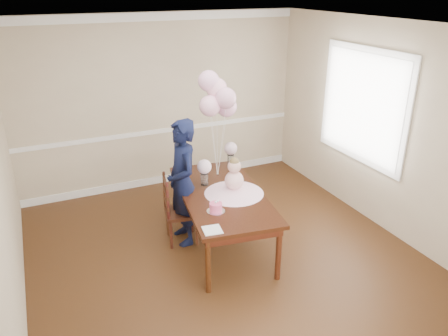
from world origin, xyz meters
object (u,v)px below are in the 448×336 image
(birthday_cake, at_px, (216,207))
(woman, at_px, (183,183))
(dining_table_top, at_px, (222,195))
(dining_chair_seat, at_px, (181,212))

(birthday_cake, bearing_deg, woman, 102.79)
(dining_table_top, xyz_separation_m, birthday_cake, (-0.25, -0.40, 0.08))
(birthday_cake, bearing_deg, dining_table_top, 57.92)
(dining_table_top, bearing_deg, birthday_cake, -113.96)
(dining_table_top, distance_m, woman, 0.50)
(birthday_cake, relative_size, dining_chair_seat, 0.36)
(birthday_cake, height_order, dining_chair_seat, birthday_cake)
(dining_table_top, bearing_deg, woman, 153.52)
(dining_table_top, height_order, birthday_cake, birthday_cake)
(dining_chair_seat, distance_m, woman, 0.41)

